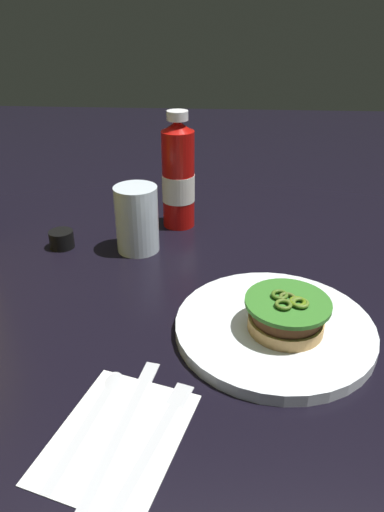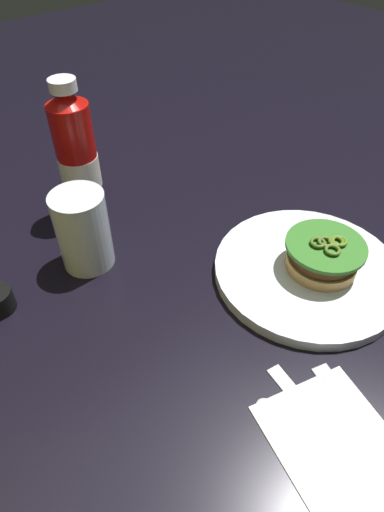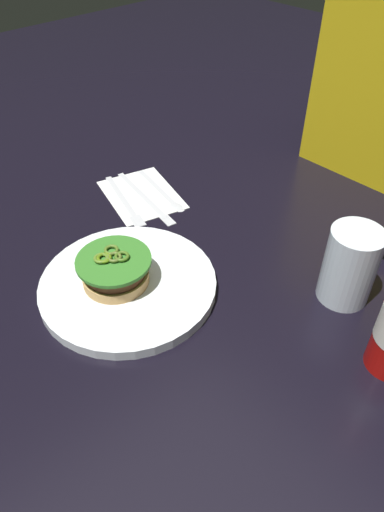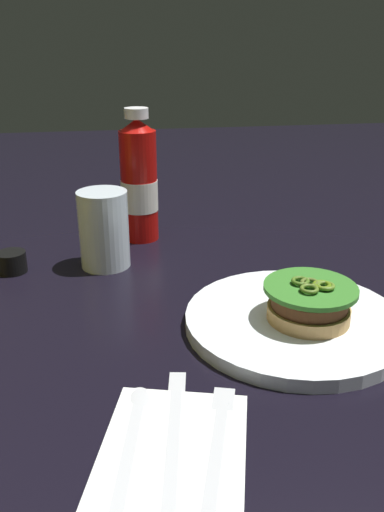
{
  "view_description": "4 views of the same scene",
  "coord_description": "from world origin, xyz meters",
  "px_view_note": "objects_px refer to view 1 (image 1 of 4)",
  "views": [
    {
      "loc": [
        -0.62,
        -0.02,
        0.41
      ],
      "look_at": [
        0.0,
        0.02,
        0.07
      ],
      "focal_mm": 32.86,
      "sensor_mm": 36.0,
      "label": 1
    },
    {
      "loc": [
        -0.32,
        0.33,
        0.47
      ],
      "look_at": [
        0.01,
        0.05,
        0.06
      ],
      "focal_mm": 30.39,
      "sensor_mm": 36.0,
      "label": 2
    },
    {
      "loc": [
        0.37,
        -0.39,
        0.53
      ],
      "look_at": [
        -0.02,
        -0.02,
        0.06
      ],
      "focal_mm": 32.83,
      "sensor_mm": 36.0,
      "label": 3
    },
    {
      "loc": [
        -0.65,
        0.12,
        0.35
      ],
      "look_at": [
        0.0,
        0.02,
        0.07
      ],
      "focal_mm": 37.35,
      "sensor_mm": 36.0,
      "label": 4
    }
  ],
  "objects_px": {
    "ketchup_bottle": "(178,177)",
    "napkin": "(118,436)",
    "spoon_utensil": "(97,406)",
    "dinner_plate": "(274,328)",
    "water_glass": "(137,219)",
    "condiment_cup": "(62,239)",
    "fork_utensil": "(159,431)",
    "butter_knife": "(127,415)",
    "burger_sandwich": "(287,314)"
  },
  "relations": [
    {
      "from": "ketchup_bottle",
      "to": "spoon_utensil",
      "type": "height_order",
      "value": "ketchup_bottle"
    },
    {
      "from": "fork_utensil",
      "to": "butter_knife",
      "type": "distance_m",
      "value": 0.04
    },
    {
      "from": "water_glass",
      "to": "napkin",
      "type": "relative_size",
      "value": 0.72
    },
    {
      "from": "condiment_cup",
      "to": "spoon_utensil",
      "type": "bearing_deg",
      "value": -157.08
    },
    {
      "from": "condiment_cup",
      "to": "butter_knife",
      "type": "xyz_separation_m",
      "value": [
        -0.41,
        -0.2,
        -0.01
      ]
    },
    {
      "from": "condiment_cup",
      "to": "napkin",
      "type": "bearing_deg",
      "value": -155.3
    },
    {
      "from": "ketchup_bottle",
      "to": "burger_sandwich",
      "type": "bearing_deg",
      "value": -153.78
    },
    {
      "from": "ketchup_bottle",
      "to": "napkin",
      "type": "relative_size",
      "value": 1.36
    },
    {
      "from": "fork_utensil",
      "to": "dinner_plate",
      "type": "bearing_deg",
      "value": -36.61
    },
    {
      "from": "burger_sandwich",
      "to": "napkin",
      "type": "height_order",
      "value": "burger_sandwich"
    },
    {
      "from": "condiment_cup",
      "to": "butter_knife",
      "type": "bearing_deg",
      "value": -153.36
    },
    {
      "from": "burger_sandwich",
      "to": "fork_utensil",
      "type": "xyz_separation_m",
      "value": [
        -0.17,
        0.15,
        -0.04
      ]
    },
    {
      "from": "butter_knife",
      "to": "burger_sandwich",
      "type": "bearing_deg",
      "value": -50.76
    },
    {
      "from": "water_glass",
      "to": "dinner_plate",
      "type": "bearing_deg",
      "value": -135.76
    },
    {
      "from": "dinner_plate",
      "to": "condiment_cup",
      "type": "xyz_separation_m",
      "value": [
        0.24,
        0.38,
        0.01
      ]
    },
    {
      "from": "dinner_plate",
      "to": "spoon_utensil",
      "type": "distance_m",
      "value": 0.27
    },
    {
      "from": "napkin",
      "to": "butter_knife",
      "type": "bearing_deg",
      "value": -10.24
    },
    {
      "from": "dinner_plate",
      "to": "butter_knife",
      "type": "height_order",
      "value": "dinner_plate"
    },
    {
      "from": "burger_sandwich",
      "to": "butter_knife",
      "type": "bearing_deg",
      "value": 129.24
    },
    {
      "from": "napkin",
      "to": "dinner_plate",
      "type": "bearing_deg",
      "value": -43.19
    },
    {
      "from": "condiment_cup",
      "to": "spoon_utensil",
      "type": "relative_size",
      "value": 0.26
    },
    {
      "from": "napkin",
      "to": "spoon_utensil",
      "type": "distance_m",
      "value": 0.05
    },
    {
      "from": "napkin",
      "to": "spoon_utensil",
      "type": "bearing_deg",
      "value": 40.2
    },
    {
      "from": "butter_knife",
      "to": "napkin",
      "type": "bearing_deg",
      "value": 169.76
    },
    {
      "from": "ketchup_bottle",
      "to": "condiment_cup",
      "type": "xyz_separation_m",
      "value": [
        -0.12,
        0.21,
        -0.09
      ]
    },
    {
      "from": "dinner_plate",
      "to": "ketchup_bottle",
      "type": "xyz_separation_m",
      "value": [
        0.36,
        0.17,
        0.1
      ]
    },
    {
      "from": "dinner_plate",
      "to": "water_glass",
      "type": "relative_size",
      "value": 2.25
    },
    {
      "from": "ketchup_bottle",
      "to": "spoon_utensil",
      "type": "bearing_deg",
      "value": 174.92
    },
    {
      "from": "dinner_plate",
      "to": "water_glass",
      "type": "height_order",
      "value": "water_glass"
    },
    {
      "from": "napkin",
      "to": "fork_utensil",
      "type": "distance_m",
      "value": 0.04
    },
    {
      "from": "burger_sandwich",
      "to": "fork_utensil",
      "type": "distance_m",
      "value": 0.23
    },
    {
      "from": "condiment_cup",
      "to": "napkin",
      "type": "relative_size",
      "value": 0.27
    },
    {
      "from": "dinner_plate",
      "to": "butter_knife",
      "type": "xyz_separation_m",
      "value": [
        -0.17,
        0.18,
        -0.0
      ]
    },
    {
      "from": "napkin",
      "to": "fork_utensil",
      "type": "height_order",
      "value": "fork_utensil"
    },
    {
      "from": "napkin",
      "to": "water_glass",
      "type": "bearing_deg",
      "value": 6.86
    },
    {
      "from": "ketchup_bottle",
      "to": "napkin",
      "type": "height_order",
      "value": "ketchup_bottle"
    },
    {
      "from": "condiment_cup",
      "to": "butter_knife",
      "type": "height_order",
      "value": "condiment_cup"
    },
    {
      "from": "fork_utensil",
      "to": "spoon_utensil",
      "type": "relative_size",
      "value": 1.07
    },
    {
      "from": "dinner_plate",
      "to": "fork_utensil",
      "type": "height_order",
      "value": "dinner_plate"
    },
    {
      "from": "napkin",
      "to": "fork_utensil",
      "type": "relative_size",
      "value": 0.92
    },
    {
      "from": "burger_sandwich",
      "to": "water_glass",
      "type": "bearing_deg",
      "value": 44.41
    },
    {
      "from": "condiment_cup",
      "to": "napkin",
      "type": "distance_m",
      "value": 0.48
    },
    {
      "from": "dinner_plate",
      "to": "burger_sandwich",
      "type": "relative_size",
      "value": 2.41
    },
    {
      "from": "ketchup_bottle",
      "to": "napkin",
      "type": "distance_m",
      "value": 0.56
    },
    {
      "from": "burger_sandwich",
      "to": "ketchup_bottle",
      "type": "bearing_deg",
      "value": 26.22
    },
    {
      "from": "ketchup_bottle",
      "to": "condiment_cup",
      "type": "bearing_deg",
      "value": 119.25
    },
    {
      "from": "spoon_utensil",
      "to": "burger_sandwich",
      "type": "bearing_deg",
      "value": -57.69
    },
    {
      "from": "condiment_cup",
      "to": "fork_utensil",
      "type": "distance_m",
      "value": 0.49
    },
    {
      "from": "butter_knife",
      "to": "ketchup_bottle",
      "type": "bearing_deg",
      "value": -0.94
    },
    {
      "from": "water_glass",
      "to": "spoon_utensil",
      "type": "distance_m",
      "value": 0.4
    }
  ]
}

